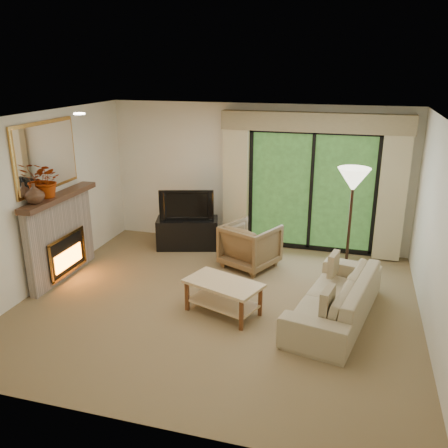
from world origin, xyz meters
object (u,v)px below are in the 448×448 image
(media_console, at_px, (188,233))
(coffee_table, at_px, (223,297))
(armchair, at_px, (250,245))
(sofa, at_px, (335,297))

(media_console, distance_m, coffee_table, 2.54)
(media_console, relative_size, coffee_table, 1.09)
(armchair, distance_m, coffee_table, 1.65)
(media_console, xyz_separation_m, sofa, (2.78, -1.91, 0.03))
(sofa, relative_size, coffee_table, 2.08)
(sofa, height_order, coffee_table, sofa)
(coffee_table, bearing_deg, armchair, 109.83)
(media_console, relative_size, armchair, 1.35)
(armchair, distance_m, sofa, 2.01)
(sofa, bearing_deg, media_console, -112.86)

